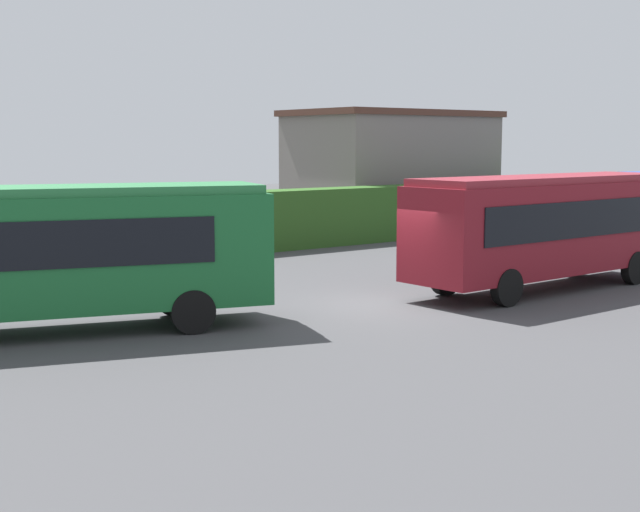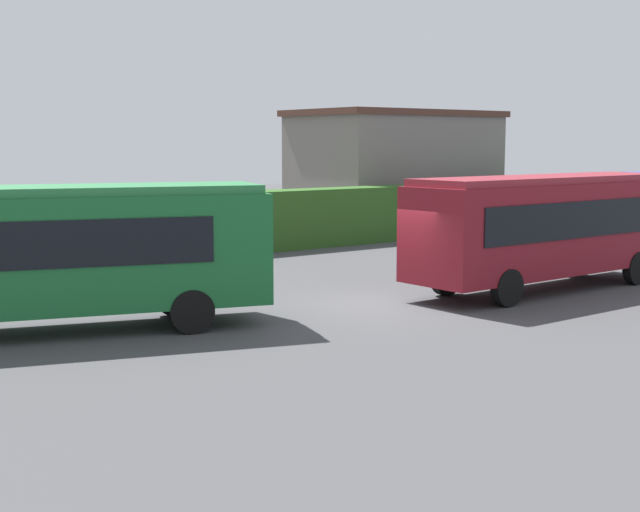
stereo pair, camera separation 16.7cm
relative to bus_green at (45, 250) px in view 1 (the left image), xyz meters
name	(u,v)px [view 1 (the left image)]	position (x,y,z in m)	size (l,w,h in m)	color
ground_plane	(382,306)	(8.17, -1.97, -1.89)	(114.86, 114.86, 0.00)	#424244
bus_green	(45,250)	(0.00, 0.00, 0.00)	(10.11, 5.23, 3.29)	#19602D
bus_maroon	(545,225)	(13.60, -2.87, 0.00)	(9.61, 2.59, 3.29)	maroon
person_center	(172,274)	(3.70, 1.11, -1.02)	(0.39, 0.46, 1.65)	#334C8C
hedge_row	(170,227)	(8.17, 9.71, -0.71)	(69.43, 1.49, 2.35)	#2D571F
depot_building	(391,169)	(22.79, 13.98, 1.01)	(9.95, 6.17, 5.77)	slate
traffic_cone	(640,222)	(32.16, 5.96, -1.59)	(0.36, 0.36, 0.60)	orange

